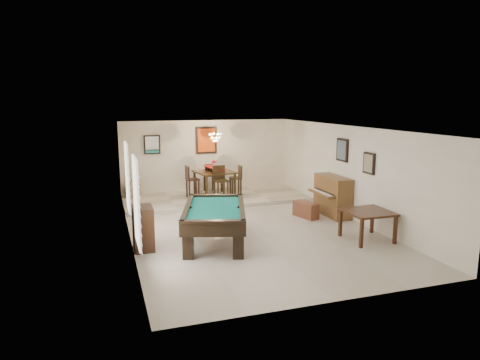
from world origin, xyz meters
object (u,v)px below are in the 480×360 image
upright_piano (328,196)px  apothecary_chest (143,228)px  dining_chair_east (235,180)px  dining_chair_west (193,182)px  pool_table (215,225)px  dining_chair_south (221,184)px  dining_table (214,182)px  piano_bench (306,210)px  dining_chair_north (209,177)px  chandelier (215,134)px  square_table (367,225)px  flower_vase (214,164)px  corner_bench (133,189)px

upright_piano → apothecary_chest: upright_piano is taller
upright_piano → dining_chair_east: 3.52m
dining_chair_west → dining_chair_east: dining_chair_west is taller
pool_table → dining_chair_east: size_ratio=2.53×
dining_chair_south → pool_table: bearing=-113.5°
dining_table → dining_chair_east: size_ratio=1.17×
piano_bench → dining_chair_east: (-1.17, 2.96, 0.40)m
dining_chair_south → dining_chair_north: bearing=85.0°
dining_chair_north → chandelier: (0.00, -0.90, 1.58)m
square_table → dining_chair_south: size_ratio=0.93×
dining_table → dining_chair_north: size_ratio=1.17×
upright_piano → dining_chair_east: bearing=122.1°
upright_piano → flower_vase: bearing=131.1°
piano_bench → chandelier: chandelier is taller
dining_table → dining_chair_north: (0.01, 0.77, 0.02)m
dining_chair_south → corner_bench: 3.04m
apothecary_chest → dining_table: dining_table is taller
upright_piano → apothecary_chest: size_ratio=1.41×
apothecary_chest → dining_chair_west: dining_chair_west is taller
dining_chair_north → dining_chair_west: dining_chair_west is taller
square_table → dining_chair_east: 5.48m
dining_chair_south → dining_chair_west: dining_chair_south is taller
square_table → upright_piano: upright_piano is taller
pool_table → flower_vase: size_ratio=9.48×
square_table → apothecary_chest: (-5.13, 0.98, 0.13)m
dining_chair_south → chandelier: size_ratio=1.86×
apothecary_chest → corner_bench: bearing=88.3°
pool_table → chandelier: (1.13, 4.18, 1.78)m
dining_chair_west → corner_bench: bearing=62.9°
square_table → dining_chair_north: dining_chair_north is taller
square_table → flower_vase: flower_vase is taller
corner_bench → chandelier: (2.61, -0.90, 1.84)m
upright_piano → flower_vase: (-2.61, 2.98, 0.65)m
dining_chair_south → dining_chair_north: size_ratio=1.12×
dining_table → dining_chair_east: 0.74m
upright_piano → chandelier: (-2.59, 2.86, 1.63)m
dining_chair_west → dining_chair_north: bearing=-48.8°
dining_chair_south → chandelier: chandelier is taller
pool_table → chandelier: size_ratio=4.20×
upright_piano → dining_chair_north: (-2.59, 3.76, 0.04)m
square_table → piano_bench: (-0.48, 2.26, -0.14)m
dining_table → corner_bench: dining_table is taller
upright_piano → dining_chair_west: bearing=138.3°
piano_bench → upright_piano: bearing=-1.6°
flower_vase → chandelier: (0.01, -0.12, 0.98)m
dining_chair_north → corner_bench: (-2.61, 0.00, -0.26)m
dining_chair_east → pool_table: bearing=-20.9°
pool_table → chandelier: bearing=91.3°
upright_piano → dining_chair_west: 4.49m
dining_table → apothecary_chest: bearing=-122.9°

